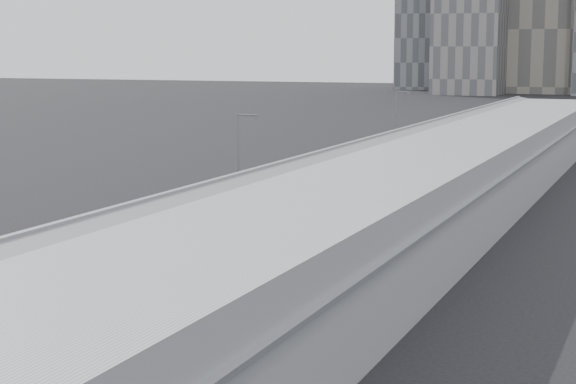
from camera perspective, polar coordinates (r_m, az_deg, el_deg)
The scene contains 19 objects.
sidewalk at distance 82.47m, azimuth 6.09°, elevation -1.71°, with size 10.00×170.00×0.12m, color gray.
lane_line at distance 85.94m, azimuth -0.65°, elevation -1.29°, with size 0.12×160.00×0.02m, color gold.
depot at distance 80.94m, azimuth 8.84°, elevation 0.52°, with size 12.45×160.40×7.20m.
bus_1 at distance 54.43m, azimuth -10.90°, elevation -5.46°, with size 3.19×12.69×3.68m.
bus_2 at distance 64.84m, azimuth -4.75°, elevation -3.05°, with size 3.04×13.14×3.82m.
bus_3 at distance 79.15m, azimuth 0.36°, elevation -0.95°, with size 2.94×13.05×3.80m.
bus_4 at distance 89.15m, azimuth 2.49°, elevation 0.07°, with size 3.19×12.84×3.72m.
bus_5 at distance 103.97m, azimuth 5.93°, elevation 1.23°, with size 3.28×12.93×3.74m.
bus_6 at distance 117.01m, azimuth 7.73°, elevation 2.03°, with size 3.00×13.55×3.95m.
tree_0 at distance 44.15m, azimuth -13.91°, elevation -6.02°, with size 1.62×1.62×4.50m.
tree_1 at distance 63.95m, azimuth -1.67°, elevation -1.35°, with size 1.81×1.81×4.57m.
tree_2 at distance 81.36m, azimuth 3.41°, elevation 0.92°, with size 2.69×2.69×5.25m.
tree_3 at distance 103.43m, azimuth 7.71°, elevation 2.01°, with size 2.11×2.11×4.18m.
tree_4 at distance 132.16m, azimuth 10.89°, elevation 3.29°, with size 2.43×2.43×4.30m.
tree_5 at distance 151.58m, azimuth 12.44°, elevation 3.95°, with size 2.10×2.10×4.33m.
street_lamp_near at distance 83.44m, azimuth -2.85°, elevation 2.03°, with size 2.04×0.22×9.07m.
street_lamp_far at distance 130.41m, azimuth 6.49°, elevation 4.28°, with size 2.04×0.22×9.09m.
shipping_container at distance 136.99m, azimuth 6.60°, elevation 2.76°, with size 2.58×6.48×2.33m, color #174A27.
suv at distance 153.84m, azimuth 9.20°, elevation 3.19°, with size 2.75×5.96×1.66m, color black.
Camera 1 is at (31.47, -23.04, 14.42)m, focal length 60.00 mm.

